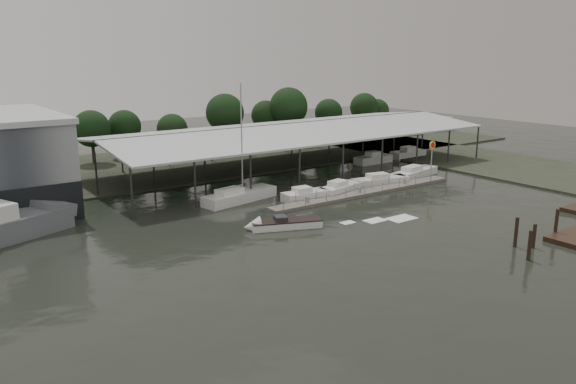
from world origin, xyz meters
TOP-DOWN VIEW (x-y plane):
  - ground at (0.00, 0.00)m, footprint 200.00×200.00m
  - land_strip_far at (0.00, 42.00)m, footprint 140.00×30.00m
  - land_strip_east at (45.00, 10.00)m, footprint 20.00×60.00m
  - covered_boat_shed at (17.00, 28.00)m, footprint 58.24×24.00m
  - floating_dock at (15.00, 10.00)m, footprint 28.00×2.00m
  - shell_fuel_sign at (27.00, 9.99)m, footprint 1.10×0.18m
  - distant_commercial_buildings at (59.03, 44.69)m, footprint 22.00×8.00m
  - white_sailboat at (0.64, 16.23)m, footprint 9.99×4.37m
  - speedboat_underway at (-1.40, 4.98)m, footprint 17.92×8.29m
  - moored_cruiser_0 at (7.30, 12.16)m, footprint 5.79×2.70m
  - moored_cruiser_1 at (12.91, 12.27)m, footprint 6.77×3.55m
  - moored_cruiser_2 at (19.89, 12.46)m, footprint 8.07×3.73m
  - moored_cruiser_3 at (27.29, 13.18)m, footprint 9.41×3.92m
  - mooring_pilings at (13.57, -14.82)m, footprint 8.15×7.37m
  - horizon_tree_line at (24.57, 47.80)m, footprint 65.35×10.23m

SIDE VIEW (x-z plane):
  - ground at x=0.00m, z-range 0.00..0.00m
  - land_strip_far at x=0.00m, z-range -0.05..0.25m
  - land_strip_east at x=45.00m, z-range -0.05..0.25m
  - floating_dock at x=15.00m, z-range -0.50..0.90m
  - speedboat_underway at x=-1.40m, z-range -0.61..1.39m
  - moored_cruiser_0 at x=7.30m, z-range -0.24..1.46m
  - moored_cruiser_2 at x=19.89m, z-range -0.24..1.46m
  - moored_cruiser_3 at x=27.29m, z-range -0.24..1.46m
  - moored_cruiser_1 at x=12.91m, z-range -0.24..1.46m
  - white_sailboat at x=0.64m, z-range -6.25..7.56m
  - mooring_pilings at x=13.57m, z-range -0.77..2.89m
  - distant_commercial_buildings at x=59.03m, z-range -0.16..3.84m
  - shell_fuel_sign at x=27.00m, z-range 1.15..6.70m
  - horizon_tree_line at x=24.57m, z-range 0.62..11.38m
  - covered_boat_shed at x=17.00m, z-range 2.65..9.61m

